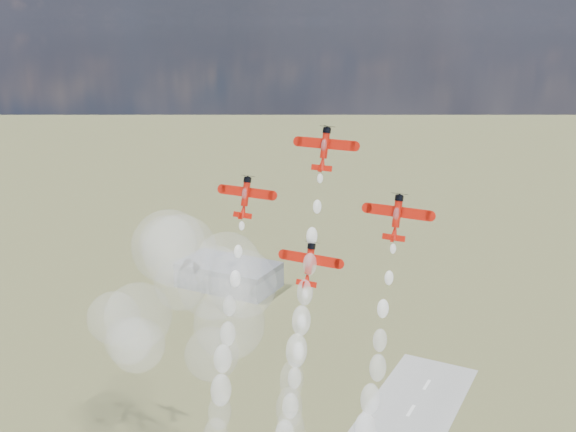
% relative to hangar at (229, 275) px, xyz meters
% --- Properties ---
extents(hangar, '(50.00, 28.00, 13.00)m').
position_rel_hangar_xyz_m(hangar, '(0.00, 0.00, 0.00)').
color(hangar, gray).
rests_on(hangar, ground).
extents(plane_lead, '(11.45, 4.60, 7.98)m').
position_rel_hangar_xyz_m(plane_lead, '(127.96, -165.82, 104.20)').
color(plane_lead, red).
rests_on(plane_lead, ground).
extents(plane_left, '(11.45, 4.60, 7.98)m').
position_rel_hangar_xyz_m(plane_left, '(112.72, -168.85, 93.97)').
color(plane_left, red).
rests_on(plane_left, ground).
extents(plane_right, '(11.45, 4.60, 7.98)m').
position_rel_hangar_xyz_m(plane_right, '(143.20, -168.85, 93.97)').
color(plane_right, red).
rests_on(plane_right, ground).
extents(plane_slot, '(11.45, 4.60, 7.98)m').
position_rel_hangar_xyz_m(plane_slot, '(127.96, -171.87, 83.74)').
color(plane_slot, red).
rests_on(plane_slot, ground).
extents(smoke_trail_lead, '(5.74, 16.15, 48.30)m').
position_rel_hangar_xyz_m(smoke_trail_lead, '(127.93, -177.97, 62.56)').
color(smoke_trail_lead, white).
rests_on(smoke_trail_lead, plane_lead).
extents(smoke_trail_left, '(5.20, 16.55, 49.23)m').
position_rel_hangar_xyz_m(smoke_trail_left, '(112.81, -181.02, 52.29)').
color(smoke_trail_left, white).
rests_on(smoke_trail_left, plane_left).
extents(drifted_smoke_cloud, '(61.98, 39.08, 44.16)m').
position_rel_hangar_xyz_m(drifted_smoke_cloud, '(85.85, -155.85, 64.80)').
color(drifted_smoke_cloud, white).
rests_on(drifted_smoke_cloud, ground).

